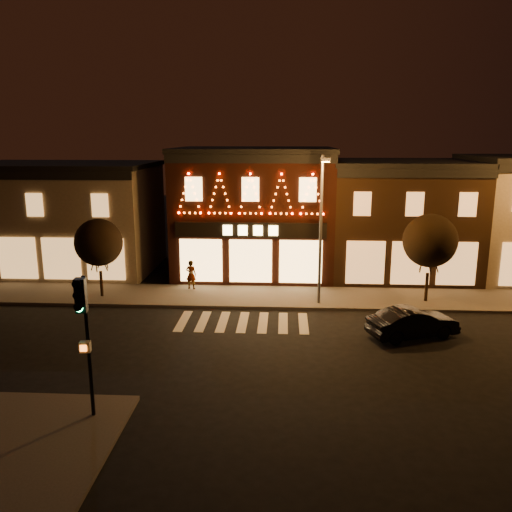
# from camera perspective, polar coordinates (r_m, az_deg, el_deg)

# --- Properties ---
(ground) EXTENTS (120.00, 120.00, 0.00)m
(ground) POSITION_cam_1_polar(r_m,az_deg,el_deg) (22.47, -2.26, -10.75)
(ground) COLOR black
(ground) RESTS_ON ground
(sidewalk_far) EXTENTS (44.00, 4.00, 0.15)m
(sidewalk_far) POSITION_cam_1_polar(r_m,az_deg,el_deg) (29.86, 3.01, -4.51)
(sidewalk_far) COLOR #47423D
(sidewalk_far) RESTS_ON ground
(building_left) EXTENTS (12.20, 8.28, 7.30)m
(building_left) POSITION_cam_1_polar(r_m,az_deg,el_deg) (37.97, -20.21, 4.04)
(building_left) COLOR #786B55
(building_left) RESTS_ON ground
(building_pulp) EXTENTS (10.20, 8.34, 8.30)m
(building_pulp) POSITION_cam_1_polar(r_m,az_deg,el_deg) (34.85, -0.17, 4.94)
(building_pulp) COLOR black
(building_pulp) RESTS_ON ground
(building_right_a) EXTENTS (9.20, 8.28, 7.50)m
(building_right_a) POSITION_cam_1_polar(r_m,az_deg,el_deg) (35.67, 15.29, 4.01)
(building_right_a) COLOR #352112
(building_right_a) RESTS_ON ground
(traffic_signal_near) EXTENTS (0.36, 0.49, 4.71)m
(traffic_signal_near) POSITION_cam_1_polar(r_m,az_deg,el_deg) (17.15, -18.26, -6.66)
(traffic_signal_near) COLOR black
(traffic_signal_near) RESTS_ON sidewalk_near
(streetlamp_mid) EXTENTS (0.50, 1.81, 7.93)m
(streetlamp_mid) POSITION_cam_1_polar(r_m,az_deg,el_deg) (27.53, 7.15, 4.02)
(streetlamp_mid) COLOR #59595E
(streetlamp_mid) RESTS_ON sidewalk_far
(tree_left) EXTENTS (2.65, 2.65, 4.43)m
(tree_left) POSITION_cam_1_polar(r_m,az_deg,el_deg) (30.34, -16.81, 1.42)
(tree_left) COLOR black
(tree_left) RESTS_ON sidewalk_far
(tree_right) EXTENTS (2.89, 2.89, 4.84)m
(tree_right) POSITION_cam_1_polar(r_m,az_deg,el_deg) (29.62, 18.47, 1.59)
(tree_right) COLOR black
(tree_right) RESTS_ON sidewalk_far
(dark_sedan) EXTENTS (4.42, 2.81, 1.38)m
(dark_sedan) POSITION_cam_1_polar(r_m,az_deg,el_deg) (25.13, 16.75, -7.00)
(dark_sedan) COLOR black
(dark_sedan) RESTS_ON ground
(pedestrian) EXTENTS (0.70, 0.54, 1.74)m
(pedestrian) POSITION_cam_1_polar(r_m,az_deg,el_deg) (31.19, -7.10, -2.03)
(pedestrian) COLOR gray
(pedestrian) RESTS_ON sidewalk_far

